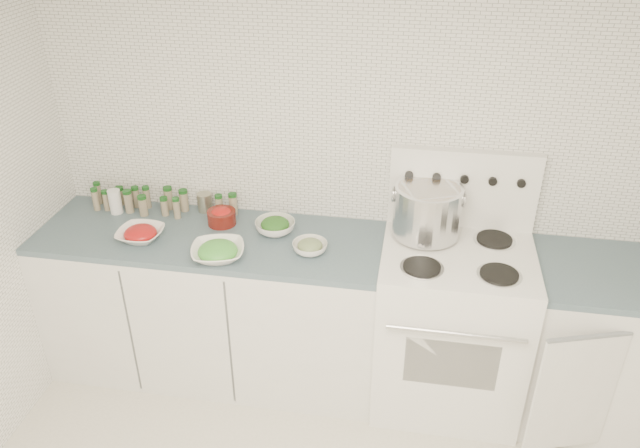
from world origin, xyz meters
The scene contains 13 objects.
room_walls centered at (0.00, 0.00, 1.56)m, with size 3.54×3.04×2.52m.
counter_left centered at (-0.82, 1.19, 0.45)m, with size 1.85×0.62×0.90m.
stove centered at (0.48, 1.19, 0.50)m, with size 0.76×0.70×1.36m.
counter_right centered at (1.30, 1.19, 0.45)m, with size 0.89×0.75×0.90m.
stock_pot centered at (0.31, 1.33, 1.09)m, with size 0.37×0.34×0.26m.
bowl_tomato centered at (-1.16, 1.09, 0.93)m, with size 0.24×0.24×0.08m.
bowl_snowpea centered at (-0.71, 0.99, 0.94)m, with size 0.32×0.32×0.09m.
bowl_broccoli centered at (-0.48, 1.28, 0.94)m, with size 0.26×0.26×0.09m.
bowl_zucchini centered at (-0.26, 1.12, 0.93)m, with size 0.20×0.20×0.07m.
bowl_pepper centered at (-0.79, 1.32, 0.95)m, with size 0.16×0.16×0.10m.
salt_canister centered at (-1.42, 1.34, 0.97)m, with size 0.07×0.07×0.14m, color white.
tin_can centered at (-0.93, 1.45, 0.95)m, with size 0.08×0.08×0.11m, color gray.
spice_cluster centered at (-1.21, 1.40, 0.96)m, with size 0.85×0.15×0.14m.
Camera 1 is at (0.24, -1.51, 2.60)m, focal length 35.00 mm.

